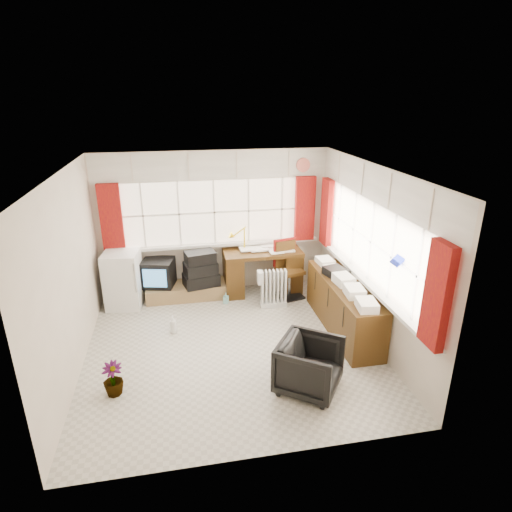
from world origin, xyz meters
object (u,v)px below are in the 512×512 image
(desk_lamp, at_px, (244,234))
(credenza, at_px, (343,305))
(desk, at_px, (262,268))
(crt_tv, at_px, (158,273))
(tv_bench, at_px, (187,291))
(radiator, at_px, (274,292))
(task_chair, at_px, (287,266))
(office_chair, at_px, (309,366))
(mini_fridge, at_px, (123,279))

(desk_lamp, relative_size, credenza, 0.22)
(desk, relative_size, crt_tv, 2.25)
(tv_bench, bearing_deg, radiator, -23.42)
(desk, distance_m, task_chair, 0.46)
(desk_lamp, distance_m, credenza, 2.15)
(task_chair, xyz_separation_m, office_chair, (-0.40, -2.59, -0.21))
(desk_lamp, distance_m, radiator, 1.15)
(desk, height_order, tv_bench, desk)
(task_chair, distance_m, credenza, 1.42)
(office_chair, xyz_separation_m, credenza, (0.93, 1.28, 0.07))
(office_chair, bearing_deg, credenza, -1.11)
(task_chair, xyz_separation_m, radiator, (-0.33, -0.41, -0.27))
(office_chair, distance_m, tv_bench, 3.12)
(task_chair, xyz_separation_m, mini_fridge, (-2.78, 0.11, -0.06))
(desk, distance_m, crt_tv, 1.82)
(task_chair, bearing_deg, desk_lamp, 156.17)
(office_chair, height_order, radiator, office_chair)
(radiator, bearing_deg, desk_lamp, 117.44)
(credenza, relative_size, crt_tv, 3.29)
(radiator, relative_size, mini_fridge, 0.68)
(radiator, bearing_deg, task_chair, 51.03)
(crt_tv, xyz_separation_m, mini_fridge, (-0.57, -0.16, -0.01))
(task_chair, height_order, tv_bench, task_chair)
(radiator, bearing_deg, tv_bench, 156.58)
(desk, xyz_separation_m, office_chair, (-0.00, -2.82, -0.11))
(mini_fridge, bearing_deg, radiator, -11.75)
(radiator, xyz_separation_m, credenza, (0.86, -0.91, 0.13))
(task_chair, distance_m, mini_fridge, 2.78)
(radiator, distance_m, credenza, 1.26)
(office_chair, distance_m, radiator, 2.19)
(desk_lamp, bearing_deg, crt_tv, -178.23)
(radiator, xyz_separation_m, mini_fridge, (-2.45, 0.51, 0.21))
(credenza, height_order, crt_tv, credenza)
(office_chair, distance_m, mini_fridge, 3.61)
(crt_tv, relative_size, mini_fridge, 0.64)
(credenza, relative_size, mini_fridge, 2.10)
(tv_bench, bearing_deg, crt_tv, 173.47)
(mini_fridge, bearing_deg, tv_bench, 5.64)
(credenza, bearing_deg, tv_bench, 146.29)
(tv_bench, bearing_deg, credenza, -33.71)
(task_chair, height_order, credenza, task_chair)
(desk_lamp, height_order, mini_fridge, desk_lamp)
(task_chair, relative_size, radiator, 1.56)
(office_chair, relative_size, radiator, 1.10)
(credenza, bearing_deg, radiator, 133.59)
(office_chair, bearing_deg, radiator, 33.10)
(desk, distance_m, radiator, 0.66)
(desk, height_order, crt_tv, desk)
(desk, height_order, credenza, credenza)
(desk, bearing_deg, crt_tv, 178.79)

